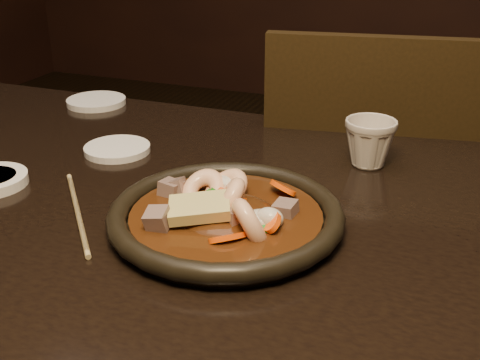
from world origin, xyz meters
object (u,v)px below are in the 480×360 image
(table, at_px, (139,258))
(plate, at_px, (226,217))
(chair, at_px, (366,219))
(tea_cup, at_px, (370,141))

(table, bearing_deg, plate, -0.52)
(chair, distance_m, tea_cup, 0.41)
(chair, height_order, plate, chair)
(table, distance_m, plate, 0.16)
(table, xyz_separation_m, plate, (0.13, -0.00, 0.09))
(tea_cup, bearing_deg, table, -134.84)
(table, relative_size, tea_cup, 19.60)
(table, relative_size, chair, 1.73)
(chair, bearing_deg, tea_cup, 86.97)
(chair, xyz_separation_m, tea_cup, (0.03, -0.29, 0.29))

